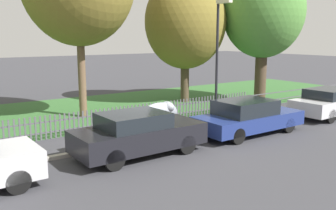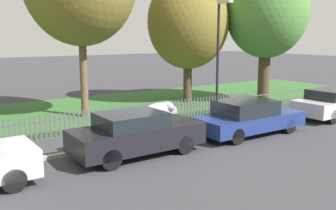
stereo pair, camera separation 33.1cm
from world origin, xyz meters
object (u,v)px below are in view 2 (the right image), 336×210
at_px(parked_car_red_compact, 248,117).
at_px(covered_motorcycle, 160,114).
at_px(tree_far_left, 267,11).
at_px(street_lamp, 220,47).
at_px(parked_car_navy_estate, 136,133).
at_px(tree_mid_park, 188,22).
at_px(parked_car_white_van, 334,103).

xyz_separation_m(parked_car_red_compact, covered_motorcycle, (-2.66, 2.26, 0.03)).
xyz_separation_m(tree_far_left, street_lamp, (-6.20, -3.15, -1.81)).
distance_m(parked_car_navy_estate, street_lamp, 5.83).
bearing_deg(covered_motorcycle, street_lamp, -14.63).
xyz_separation_m(tree_mid_park, street_lamp, (-2.39, -5.50, -1.20)).
bearing_deg(street_lamp, tree_mid_park, 66.46).
relative_size(parked_car_navy_estate, tree_far_left, 0.55).
relative_size(parked_car_white_van, tree_mid_park, 0.64).
bearing_deg(tree_mid_park, parked_car_navy_estate, -135.58).
relative_size(covered_motorcycle, street_lamp, 0.39).
relative_size(parked_car_navy_estate, tree_mid_park, 0.60).
distance_m(covered_motorcycle, tree_far_left, 10.28).
bearing_deg(street_lamp, parked_car_navy_estate, -161.23).
height_order(tree_mid_park, tree_far_left, tree_far_left).
distance_m(parked_car_navy_estate, covered_motorcycle, 3.12).
xyz_separation_m(covered_motorcycle, tree_mid_park, (5.06, 5.02, 3.85)).
relative_size(parked_car_red_compact, parked_car_white_van, 1.00).
xyz_separation_m(parked_car_red_compact, parked_car_white_van, (5.71, 0.03, 0.02)).
distance_m(parked_car_red_compact, street_lamp, 3.22).
xyz_separation_m(parked_car_red_compact, tree_far_left, (6.20, 4.93, 4.49)).
distance_m(parked_car_white_van, covered_motorcycle, 8.66).
relative_size(parked_car_navy_estate, street_lamp, 0.82).
relative_size(tree_mid_park, tree_far_left, 0.92).
height_order(parked_car_white_van, tree_far_left, tree_far_left).
relative_size(parked_car_red_compact, covered_motorcycle, 2.23).
relative_size(tree_mid_park, street_lamp, 1.37).
relative_size(tree_far_left, street_lamp, 1.49).
xyz_separation_m(parked_car_white_van, covered_motorcycle, (-8.37, 2.23, 0.01)).
bearing_deg(parked_car_white_van, parked_car_navy_estate, 177.46).
height_order(tree_far_left, street_lamp, tree_far_left).
height_order(covered_motorcycle, tree_far_left, tree_far_left).
height_order(parked_car_red_compact, tree_mid_park, tree_mid_park).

